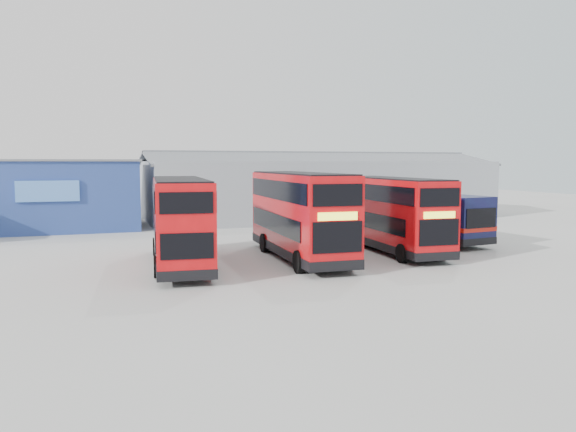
% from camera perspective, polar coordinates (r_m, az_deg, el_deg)
% --- Properties ---
extents(ground_plane, '(120.00, 120.00, 0.00)m').
position_cam_1_polar(ground_plane, '(29.44, 3.69, -4.12)').
color(ground_plane, '#A4A49F').
rests_on(ground_plane, ground).
extents(office_block, '(12.30, 8.32, 5.12)m').
position_cam_1_polar(office_block, '(44.73, -22.89, 2.05)').
color(office_block, navy).
rests_on(office_block, ground).
extents(maintenance_shed, '(30.50, 12.00, 5.89)m').
position_cam_1_polar(maintenance_shed, '(50.62, 2.98, 2.84)').
color(maintenance_shed, '#979DA4').
rests_on(maintenance_shed, ground).
extents(double_decker_left, '(3.37, 10.01, 4.16)m').
position_cam_1_polar(double_decker_left, '(26.81, -10.90, -0.69)').
color(double_decker_left, red).
rests_on(double_decker_left, ground).
extents(double_decker_centre, '(3.09, 10.51, 4.39)m').
position_cam_1_polar(double_decker_centre, '(28.40, 1.19, -0.02)').
color(double_decker_centre, red).
rests_on(double_decker_centre, ground).
extents(double_decker_right, '(2.94, 9.77, 4.08)m').
position_cam_1_polar(double_decker_right, '(31.21, 10.53, 0.10)').
color(double_decker_right, red).
rests_on(double_decker_right, ground).
extents(single_decker_blue, '(3.90, 11.23, 2.99)m').
position_cam_1_polar(single_decker_blue, '(36.67, 12.82, -0.02)').
color(single_decker_blue, '#0D153C').
rests_on(single_decker_blue, ground).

